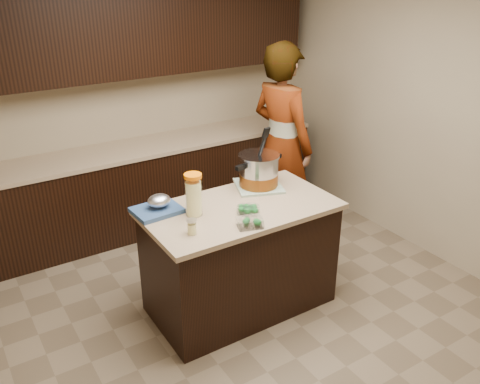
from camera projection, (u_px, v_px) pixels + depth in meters
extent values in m
plane|color=brown|center=(240.00, 304.00, 4.20)|extent=(4.00, 4.00, 0.00)
cube|color=tan|center=(135.00, 94.00, 5.18)|extent=(4.00, 0.04, 2.70)
cube|color=tan|center=(426.00, 110.00, 4.61)|extent=(0.04, 4.00, 2.70)
cube|color=black|center=(154.00, 186.00, 5.33)|extent=(3.60, 0.60, 0.86)
cube|color=tan|center=(150.00, 146.00, 5.14)|extent=(3.60, 0.63, 0.04)
cube|color=black|center=(137.00, 35.00, 4.79)|extent=(3.60, 0.35, 0.75)
cube|color=black|center=(240.00, 260.00, 4.02)|extent=(1.40, 0.75, 0.86)
cube|color=tan|center=(240.00, 209.00, 3.84)|extent=(1.46, 0.81, 0.04)
cube|color=#4F7654|center=(259.00, 186.00, 4.15)|extent=(0.46, 0.46, 0.02)
cylinder|color=#B7B7BC|center=(259.00, 171.00, 4.10)|extent=(0.35, 0.35, 0.25)
cylinder|color=brown|center=(259.00, 179.00, 4.13)|extent=(0.36, 0.36, 0.10)
cylinder|color=#B7B7BC|center=(259.00, 156.00, 4.04)|extent=(0.37, 0.37, 0.02)
cube|color=black|center=(240.00, 168.00, 3.95)|extent=(0.08, 0.05, 0.03)
cube|color=black|center=(277.00, 156.00, 4.18)|extent=(0.08, 0.05, 0.03)
cylinder|color=black|center=(262.00, 148.00, 3.99)|extent=(0.04, 0.13, 0.30)
cylinder|color=#F5EC95|center=(194.00, 198.00, 3.66)|extent=(0.15, 0.15, 0.26)
cylinder|color=white|center=(194.00, 196.00, 3.65)|extent=(0.17, 0.17, 0.29)
cylinder|color=orange|center=(193.00, 176.00, 3.58)|extent=(0.17, 0.17, 0.02)
cylinder|color=#F5EC95|center=(192.00, 229.00, 3.43)|extent=(0.08, 0.08, 0.07)
cylinder|color=white|center=(192.00, 227.00, 3.43)|extent=(0.09, 0.09, 0.10)
cylinder|color=silver|center=(192.00, 220.00, 3.40)|extent=(0.09, 0.09, 0.02)
cylinder|color=silver|center=(245.00, 210.00, 3.72)|extent=(0.13, 0.13, 0.06)
cylinder|color=silver|center=(251.00, 210.00, 3.71)|extent=(0.13, 0.13, 0.06)
cube|color=silver|center=(250.00, 223.00, 3.53)|extent=(0.21, 0.17, 0.06)
cube|color=navy|center=(157.00, 210.00, 3.73)|extent=(0.35, 0.29, 0.03)
ellipsoid|color=silver|center=(159.00, 202.00, 3.72)|extent=(0.17, 0.14, 0.09)
imported|color=gray|center=(282.00, 145.00, 4.89)|extent=(0.58, 0.78, 1.95)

